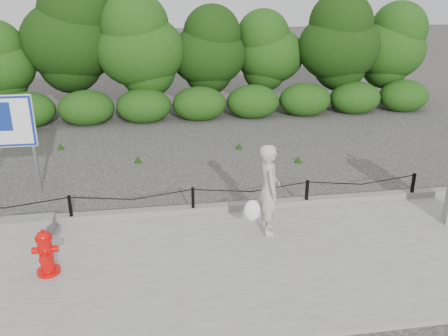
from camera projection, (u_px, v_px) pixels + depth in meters
ground at (193, 217)px, 10.13m from camera, size 90.00×90.00×0.00m
sidewalk at (205, 267)px, 8.28m from camera, size 14.00×4.00×0.08m
curb at (193, 209)px, 10.12m from camera, size 14.00×0.22×0.14m
chain_barrier at (193, 197)px, 9.97m from camera, size 10.06×0.06×0.60m
treeline at (161, 45)px, 17.38m from camera, size 20.41×3.79×4.88m
fire_hydrant at (46, 253)px, 7.89m from camera, size 0.43×0.44×0.83m
pedestrian at (268, 191)px, 9.06m from camera, size 0.74×0.68×1.80m
concrete_block at (28, 226)px, 9.26m from camera, size 1.01×0.38×0.32m
advertising_sign at (1, 126)px, 10.58m from camera, size 1.49×0.14×2.38m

